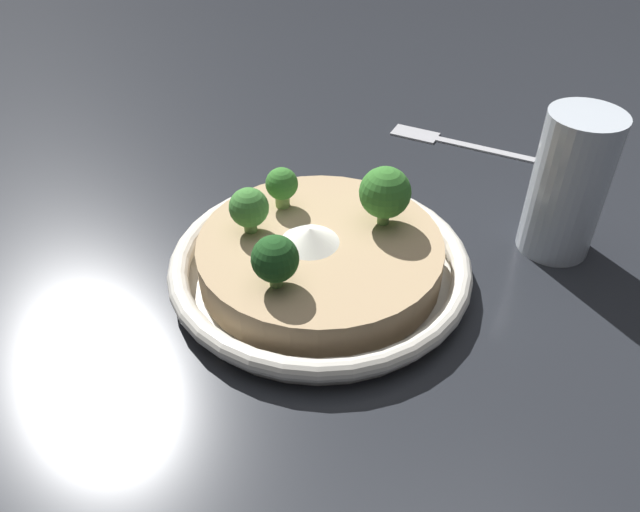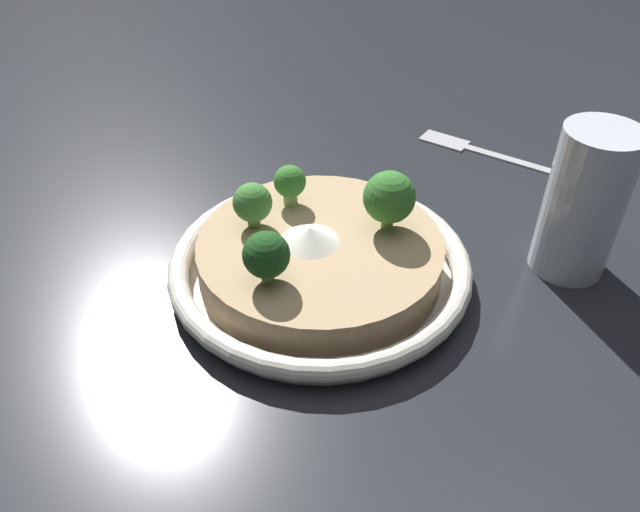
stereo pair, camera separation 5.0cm
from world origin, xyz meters
TOP-DOWN VIEW (x-y plane):
  - ground_plane at (0.00, 0.00)m, footprint 6.00×6.00m
  - risotto_bowl at (0.00, 0.00)m, footprint 0.25×0.25m
  - cheese_sprinkle at (0.00, -0.01)m, footprint 0.05×0.05m
  - broccoli_front_right at (0.05, -0.04)m, footprint 0.03×0.03m
  - broccoli_front at (-0.02, -0.05)m, footprint 0.03×0.03m
  - broccoli_back_left at (-0.01, 0.06)m, footprint 0.04×0.04m
  - broccoli_left at (-0.05, -0.02)m, footprint 0.03×0.03m
  - drinking_glass at (-0.01, 0.21)m, footprint 0.06×0.06m
  - fork_utensil at (-0.20, 0.18)m, footprint 0.12×0.15m

SIDE VIEW (x-z plane):
  - ground_plane at x=0.00m, z-range 0.00..0.00m
  - fork_utensil at x=-0.20m, z-range 0.00..0.00m
  - risotto_bowl at x=0.00m, z-range 0.00..0.04m
  - cheese_sprinkle at x=0.00m, z-range 0.04..0.05m
  - broccoli_left at x=-0.05m, z-range 0.04..0.08m
  - broccoli_front at x=-0.02m, z-range 0.04..0.08m
  - broccoli_front_right at x=0.05m, z-range 0.04..0.08m
  - drinking_glass at x=-0.01m, z-range 0.00..0.13m
  - broccoli_back_left at x=-0.01m, z-range 0.04..0.09m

